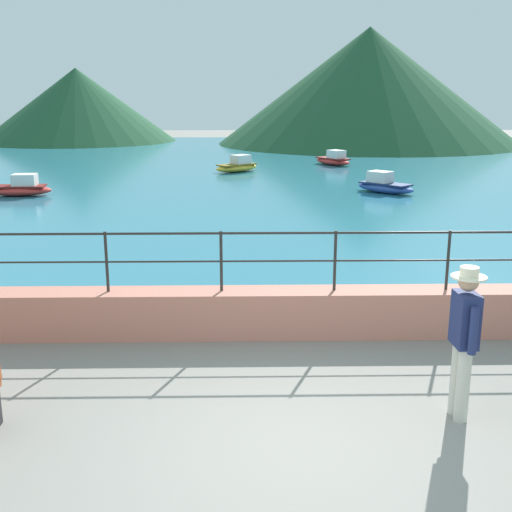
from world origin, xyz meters
TOP-DOWN VIEW (x-y plane):
  - ground_plane at (0.00, 0.00)m, footprint 120.00×120.00m
  - promenade_wall at (0.00, 3.20)m, footprint 20.00×0.56m
  - railing at (0.00, 3.20)m, footprint 18.44×0.04m
  - lake_water at (0.00, 25.84)m, footprint 64.00×44.32m
  - hill_main at (8.45, 40.83)m, footprint 21.65×21.65m
  - hill_secondary at (-13.08, 43.81)m, footprint 14.83×14.83m
  - person_walking at (1.89, 0.65)m, footprint 0.38×0.57m
  - boat_1 at (4.62, 17.00)m, footprint 2.24×2.28m
  - boat_3 at (-0.77, 23.58)m, footprint 2.34×2.17m
  - boat_4 at (4.07, 26.35)m, footprint 2.01×2.42m
  - boat_5 at (-8.40, 16.57)m, footprint 2.35×1.05m

SIDE VIEW (x-z plane):
  - ground_plane at x=0.00m, z-range 0.00..0.00m
  - lake_water at x=0.00m, z-range 0.00..0.06m
  - boat_1 at x=4.62m, z-range -0.05..0.71m
  - boat_3 at x=-0.77m, z-range -0.05..0.71m
  - boat_4 at x=4.07m, z-range -0.05..0.71m
  - boat_5 at x=-8.40m, z-range -0.05..0.71m
  - promenade_wall at x=0.00m, z-range 0.00..0.70m
  - person_walking at x=1.89m, z-range 0.10..1.85m
  - railing at x=0.00m, z-range 0.87..1.77m
  - hill_secondary at x=-13.08m, z-range 0.00..5.48m
  - hill_main at x=8.45m, z-range 0.00..8.15m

